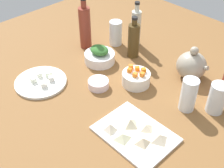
{
  "coord_description": "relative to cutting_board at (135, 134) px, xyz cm",
  "views": [
    {
      "loc": [
        71.72,
        -68.88,
        88.26
      ],
      "look_at": [
        0.0,
        0.0,
        8.0
      ],
      "focal_mm": 47.85,
      "sensor_mm": 36.0,
      "label": 1
    }
  ],
  "objects": [
    {
      "name": "dumpling_3",
      "position": [
        5.12,
        -1.75,
        1.82
      ],
      "size": [
        6.28,
        6.35,
        2.65
      ],
      "primitive_type": "pyramid",
      "rotation": [
        0.0,
        0.0,
        1.02
      ],
      "color": "beige",
      "rests_on": "cutting_board"
    },
    {
      "name": "tofu_cube_0",
      "position": [
        -52.57,
        -10.82,
        1.8
      ],
      "size": [
        2.24,
        2.24,
        2.2
      ],
      "primitive_type": "cube",
      "rotation": [
        0.0,
        0.0,
        3.13
      ],
      "color": "white",
      "rests_on": "plate_tofu"
    },
    {
      "name": "dumpling_1",
      "position": [
        -4.12,
        1.6,
        2.04
      ],
      "size": [
        5.78,
        5.38,
        3.08
      ],
      "primitive_type": "pyramid",
      "rotation": [
        0.0,
        0.0,
        0.11
      ],
      "color": "beige",
      "rests_on": "cutting_board"
    },
    {
      "name": "tofu_cube_4",
      "position": [
        -51.43,
        -3.36,
        1.8
      ],
      "size": [
        3.01,
        3.01,
        2.2
      ],
      "primitive_type": "cube",
      "rotation": [
        0.0,
        0.0,
        2.1
      ],
      "color": "silver",
      "rests_on": "plate_tofu"
    },
    {
      "name": "dumpling_0",
      "position": [
        8.29,
        3.72,
        1.91
      ],
      "size": [
        6.75,
        6.62,
        2.82
      ],
      "primitive_type": "pyramid",
      "rotation": [
        0.0,
        0.0,
        2.84
      ],
      "color": "beige",
      "rests_on": "cutting_board"
    },
    {
      "name": "bottle_2",
      "position": [
        -60.99,
        27.11,
        11.28
      ],
      "size": [
        6.01,
        6.01,
        27.58
      ],
      "color": "maroon",
      "rests_on": "tabletop"
    },
    {
      "name": "cutting_board",
      "position": [
        0.0,
        0.0,
        0.0
      ],
      "size": [
        28.69,
        21.1,
        1.0
      ],
      "primitive_type": "cube",
      "rotation": [
        0.0,
        0.0,
        0.0
      ],
      "color": "white",
      "rests_on": "tabletop"
    },
    {
      "name": "bottle_1",
      "position": [
        -37.36,
        38.67,
        8.82
      ],
      "size": [
        5.73,
        5.73,
        21.8
      ],
      "color": "#4A3719",
      "rests_on": "tabletop"
    },
    {
      "name": "bottle_0",
      "position": [
        -44.46,
        48.04,
        9.69
      ],
      "size": [
        5.12,
        5.12,
        24.19
      ],
      "color": "silver",
      "rests_on": "tabletop"
    },
    {
      "name": "carrot_cube_2",
      "position": [
        -19.24,
        25.9,
        6.32
      ],
      "size": [
        2.47,
        2.47,
        1.8
      ],
      "primitive_type": "cube",
      "rotation": [
        0.0,
        0.0,
        1.02
      ],
      "color": "orange",
      "rests_on": "bowl_carrots"
    },
    {
      "name": "tabletop",
      "position": [
        -23.54,
        10.48,
        -2.0
      ],
      "size": [
        190.0,
        190.0,
        3.0
      ],
      "primitive_type": "cube",
      "color": "brown",
      "rests_on": "ground"
    },
    {
      "name": "tofu_cube_2",
      "position": [
        -47.93,
        -4.36,
        1.8
      ],
      "size": [
        3.01,
        3.01,
        2.2
      ],
      "primitive_type": "cube",
      "rotation": [
        0.0,
        0.0,
        1.04
      ],
      "color": "white",
      "rests_on": "plate_tofu"
    },
    {
      "name": "bowl_greens",
      "position": [
        -45.1,
        22.68,
        2.01
      ],
      "size": [
        15.05,
        15.05,
        5.02
      ],
      "primitive_type": "cylinder",
      "color": "white",
      "rests_on": "tabletop"
    },
    {
      "name": "drinking_glass_2",
      "position": [
        4.58,
        25.86,
        6.81
      ],
      "size": [
        6.52,
        6.52,
        14.61
      ],
      "primitive_type": "cylinder",
      "color": "white",
      "rests_on": "tabletop"
    },
    {
      "name": "tofu_cube_3",
      "position": [
        -46.48,
        -9.27,
        1.8
      ],
      "size": [
        3.11,
        3.11,
        2.2
      ],
      "primitive_type": "cube",
      "rotation": [
        0.0,
        0.0,
        2.37
      ],
      "color": "white",
      "rests_on": "plate_tofu"
    },
    {
      "name": "bowl_carrots",
      "position": [
        -20.7,
        22.74,
        2.46
      ],
      "size": [
        12.75,
        12.75,
        5.92
      ],
      "primitive_type": "cylinder",
      "color": "white",
      "rests_on": "tabletop"
    },
    {
      "name": "carrot_cube_0",
      "position": [
        -24.98,
        23.71,
        6.32
      ],
      "size": [
        2.49,
        2.49,
        1.8
      ],
      "primitive_type": "cube",
      "rotation": [
        0.0,
        0.0,
        2.56
      ],
      "color": "orange",
      "rests_on": "bowl_carrots"
    },
    {
      "name": "carrot_cube_5",
      "position": [
        -21.92,
        24.64,
        6.32
      ],
      "size": [
        2.53,
        2.53,
        1.8
      ],
      "primitive_type": "cube",
      "rotation": [
        0.0,
        0.0,
        0.89
      ],
      "color": "orange",
      "rests_on": "bowl_carrots"
    },
    {
      "name": "carrot_cube_3",
      "position": [
        -19.55,
        20.57,
        6.32
      ],
      "size": [
        2.24,
        2.24,
        1.8
      ],
      "primitive_type": "cube",
      "rotation": [
        0.0,
        0.0,
        1.86
      ],
      "color": "orange",
      "rests_on": "bowl_carrots"
    },
    {
      "name": "dumpling_5",
      "position": [
        -1.49,
        -5.51,
        1.71
      ],
      "size": [
        7.18,
        7.24,
        2.42
      ],
      "primitive_type": "pyramid",
      "rotation": [
        0.0,
        0.0,
        4.16
      ],
      "color": "beige",
      "rests_on": "cutting_board"
    },
    {
      "name": "dumpling_2",
      "position": [
        1.35,
        4.55,
        1.53
      ],
      "size": [
        5.31,
        5.04,
        2.06
      ],
      "primitive_type": "pyramid",
      "rotation": [
        0.0,
        0.0,
        6.15
      ],
      "color": "beige",
      "rests_on": "cutting_board"
    },
    {
      "name": "plate_tofu",
      "position": [
        -51.01,
        -8.21,
        0.1
      ],
      "size": [
        23.49,
        23.49,
        1.2
      ],
      "primitive_type": "cylinder",
      "color": "white",
      "rests_on": "tabletop"
    },
    {
      "name": "carrot_cube_4",
      "position": [
        -23.1,
        21.37,
        6.32
      ],
      "size": [
        2.31,
        2.31,
        1.8
      ],
      "primitive_type": "cube",
      "rotation": [
        0.0,
        0.0,
        0.35
      ],
      "color": "orange",
      "rests_on": "bowl_carrots"
    },
    {
      "name": "carrot_cube_1",
      "position": [
        -17.55,
        23.05,
        6.32
      ],
      "size": [
        2.12,
        2.12,
        1.8
      ],
      "primitive_type": "cube",
      "rotation": [
        0.0,
        0.0,
        1.77
      ],
      "color": "orange",
      "rests_on": "bowl_carrots"
    },
    {
      "name": "tofu_cube_1",
      "position": [
        -54.17,
        -6.56,
        1.8
      ],
      "size": [
        2.66,
        2.66,
        2.2
      ],
      "primitive_type": "cube",
      "rotation": [
        0.0,
        0.0,
        1.33
      ],
      "color": "white",
      "rests_on": "plate_tofu"
    },
    {
      "name": "teapot",
      "position": [
        -6.91,
        44.9,
        6.02
      ],
      "size": [
        15.42,
        13.73,
        16.13
      ],
      "color": "#9F9583",
      "rests_on": "tabletop"
    },
    {
      "name": "drinking_glass_0",
      "position": [
        -52.04,
        40.57,
        6.13
      ],
      "size": [
        6.75,
        6.75,
        13.26
      ],
      "primitive_type": "cylinder",
      "color": "white",
      "rests_on": "tabletop"
    },
    {
      "name": "bowl_small_side",
      "position": [
        -30.76,
        9.01,
        1.28
      ],
      "size": [
        9.31,
        9.31,
        3.56
      ],
      "primitive_type": "cylinder",
      "color": "white",
      "rests_on": "tabletop"
    },
    {
      "name": "drinking_glass_1",
      "position": [
        13.27,
        33.03,
        6.09
      ],
      "size": [
        7.11,
        7.11,
        13.19
      ],
      "primitive_type": "cylinder",
      "color": "white",
      "rests_on": "tabletop"
    },
    {
      "name": "chopped_greens_mound",
      "position": [
        -45.1,
        22.68,
        6.44
      ],
      "size": [
        9.84,
        8.08,
        3.84
      ],
      "primitive_type": "ellipsoid",
      "rotation": [
        0.0,
        0.0,
        0.02
      ],
      "color": "#356E2D",
      "rests_on": "bowl_greens"
    },
    {
      "name": "dumpling_4",
      "position": [
        -7.62,
        -5.69,
        2.03
      ],
      "size": [
        6.17,
        6.15,
        3.05
      ],
      "primitive_type": "pyramid",
      "rotation": [
        0.0,
        0.0,
        5.53
      ],
      "color": "beige",
      "rests_on": "cutting_board"
    }
  ]
}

